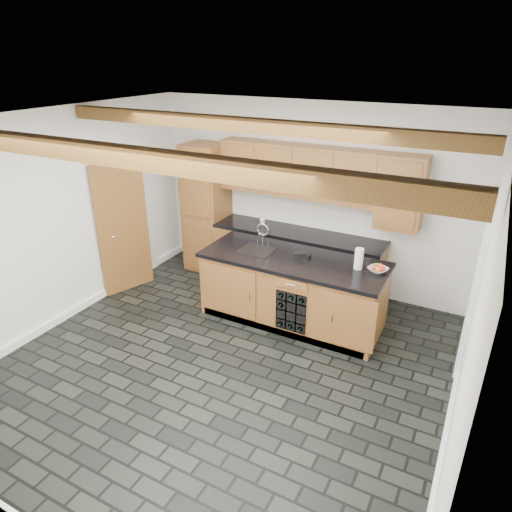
{
  "coord_description": "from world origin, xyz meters",
  "views": [
    {
      "loc": [
        2.41,
        -3.74,
        3.42
      ],
      "look_at": [
        0.0,
        0.8,
        1.1
      ],
      "focal_mm": 32.0,
      "sensor_mm": 36.0,
      "label": 1
    }
  ],
  "objects_px": {
    "paper_towel": "(359,259)",
    "fruit_bowl": "(378,270)",
    "island": "(292,290)",
    "kitchen_scale": "(303,255)"
  },
  "relations": [
    {
      "from": "kitchen_scale",
      "to": "paper_towel",
      "type": "xyz_separation_m",
      "value": [
        0.75,
        -0.01,
        0.1
      ]
    },
    {
      "from": "island",
      "to": "kitchen_scale",
      "type": "relative_size",
      "value": 11.94
    },
    {
      "from": "fruit_bowl",
      "to": "paper_towel",
      "type": "height_order",
      "value": "paper_towel"
    },
    {
      "from": "island",
      "to": "fruit_bowl",
      "type": "height_order",
      "value": "fruit_bowl"
    },
    {
      "from": "kitchen_scale",
      "to": "paper_towel",
      "type": "distance_m",
      "value": 0.76
    },
    {
      "from": "island",
      "to": "paper_towel",
      "type": "relative_size",
      "value": 9.2
    },
    {
      "from": "fruit_bowl",
      "to": "paper_towel",
      "type": "distance_m",
      "value": 0.27
    },
    {
      "from": "island",
      "to": "fruit_bowl",
      "type": "bearing_deg",
      "value": 6.8
    },
    {
      "from": "island",
      "to": "paper_towel",
      "type": "distance_m",
      "value": 1.03
    },
    {
      "from": "paper_towel",
      "to": "fruit_bowl",
      "type": "bearing_deg",
      "value": 5.48
    }
  ]
}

